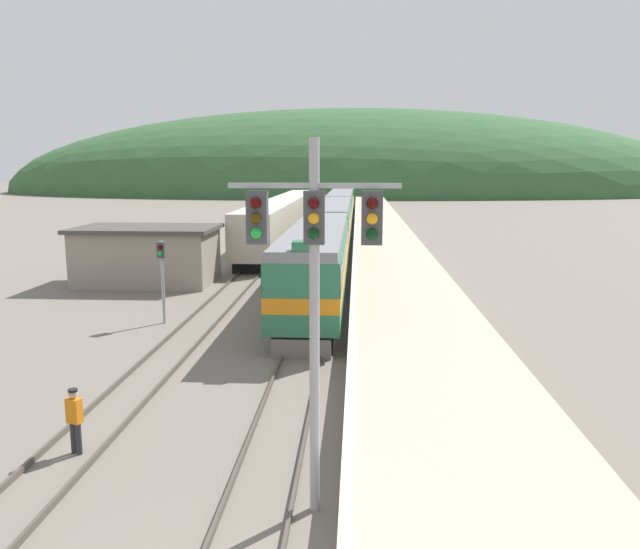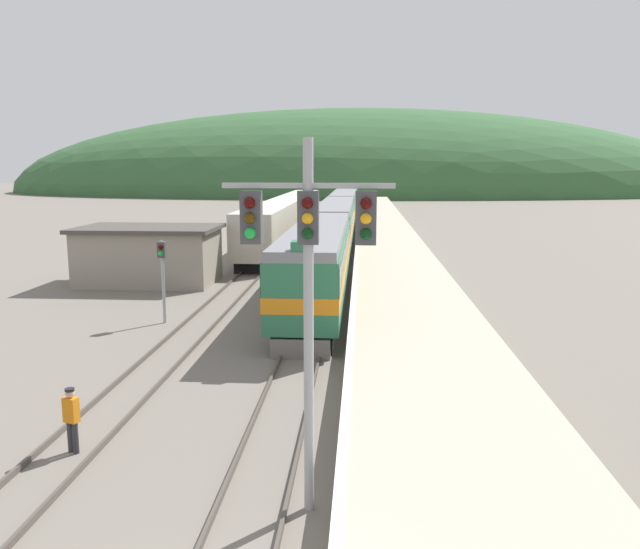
{
  "view_description": "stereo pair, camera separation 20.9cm",
  "coord_description": "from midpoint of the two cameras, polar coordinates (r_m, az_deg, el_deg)",
  "views": [
    {
      "loc": [
        2.01,
        -7.65,
        7.02
      ],
      "look_at": [
        0.41,
        19.15,
        2.36
      ],
      "focal_mm": 35.0,
      "sensor_mm": 36.0,
      "label": 1
    },
    {
      "loc": [
        2.22,
        -7.63,
        7.02
      ],
      "look_at": [
        0.41,
        19.15,
        2.36
      ],
      "focal_mm": 35.0,
      "sensor_mm": 36.0,
      "label": 2
    }
  ],
  "objects": [
    {
      "name": "track_main",
      "position": [
        77.98,
        1.85,
        4.74
      ],
      "size": [
        1.52,
        180.0,
        0.16
      ],
      "color": "#4C443D",
      "rests_on": "ground"
    },
    {
      "name": "platform",
      "position": [
        58.06,
        5.75,
        3.33
      ],
      "size": [
        5.53,
        140.0,
        0.95
      ],
      "color": "#B2A893",
      "rests_on": "ground"
    },
    {
      "name": "signal_post_siding",
      "position": [
        28.74,
        -14.46,
        0.9
      ],
      "size": [
        0.36,
        0.42,
        3.76
      ],
      "color": "#9E9EA3",
      "rests_on": "ground"
    },
    {
      "name": "carriage_fourth",
      "position": [
        98.6,
        2.19,
        7.03
      ],
      "size": [
        2.88,
        21.77,
        3.99
      ],
      "color": "black",
      "rests_on": "ground"
    },
    {
      "name": "siding_train",
      "position": [
        61.02,
        -3.3,
        5.17
      ],
      "size": [
        2.9,
        42.03,
        3.99
      ],
      "color": "black",
      "rests_on": "ground"
    },
    {
      "name": "track_siding",
      "position": [
        78.27,
        -1.82,
        4.76
      ],
      "size": [
        1.52,
        180.0,
        0.16
      ],
      "color": "#4C443D",
      "rests_on": "ground"
    },
    {
      "name": "track_worker",
      "position": [
        16.84,
        -21.86,
        -12.02
      ],
      "size": [
        0.41,
        0.32,
        1.68
      ],
      "color": "#2D2D33",
      "rests_on": "ground"
    },
    {
      "name": "carriage_third",
      "position": [
        75.99,
        1.82,
        6.19
      ],
      "size": [
        2.88,
        21.77,
        3.99
      ],
      "color": "black",
      "rests_on": "ground"
    },
    {
      "name": "carriage_second",
      "position": [
        53.43,
        1.13,
        4.65
      ],
      "size": [
        2.88,
        21.77,
        3.99
      ],
      "color": "black",
      "rests_on": "ground"
    },
    {
      "name": "station_shed",
      "position": [
        39.15,
        -15.63,
        1.75
      ],
      "size": [
        8.34,
        5.36,
        3.46
      ],
      "color": "gray",
      "rests_on": "ground"
    },
    {
      "name": "express_train_lead_car",
      "position": [
        31.86,
        -0.44,
        1.13
      ],
      "size": [
        2.89,
        19.49,
        4.35
      ],
      "color": "black",
      "rests_on": "ground"
    },
    {
      "name": "signal_mast_main",
      "position": [
        12.05,
        -1.02,
        1.11
      ],
      "size": [
        3.3,
        0.42,
        7.56
      ],
      "color": "#9E9EA3",
      "rests_on": "ground"
    },
    {
      "name": "distant_hills",
      "position": [
        172.29,
        2.72,
        7.51
      ],
      "size": [
        188.17,
        84.68,
        44.42
      ],
      "color": "#335B33",
      "rests_on": "ground"
    }
  ]
}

